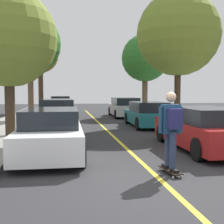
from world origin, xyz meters
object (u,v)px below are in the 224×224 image
street_tree_left_near (30,44)px  street_tree_right_near (145,58)px  parked_car_left_farthest (60,104)px  parked_car_right_near (148,114)px  parked_car_left_near (57,115)px  parked_car_right_far (125,107)px  skateboard (170,170)px  parked_car_left_nearest (51,133)px  street_tree_left_far (40,55)px  street_tree_right_nearest (178,34)px  street_tree_left_nearest (8,39)px  parked_car_left_far (59,108)px  skateboarder (171,126)px  parked_car_right_nearest (203,129)px

street_tree_left_near → street_tree_right_near: 8.72m
parked_car_left_farthest → parked_car_right_near: 13.05m
parked_car_left_near → parked_car_right_far: (4.78, 6.83, -0.01)m
parked_car_left_farthest → skateboard: bearing=-82.6°
parked_car_right_near → street_tree_left_near: bearing=147.6°
parked_car_right_near → skateboard: (-2.03, -8.98, -0.56)m
parked_car_left_nearest → parked_car_right_far: size_ratio=0.91×
street_tree_left_far → street_tree_right_nearest: street_tree_right_nearest is taller
street_tree_left_nearest → street_tree_right_near: 13.08m
parked_car_left_far → street_tree_left_far: size_ratio=0.67×
parked_car_left_near → parked_car_left_farthest: 12.73m
parked_car_left_near → street_tree_right_nearest: size_ratio=0.62×
street_tree_right_near → parked_car_left_farthest: bearing=141.6°
parked_car_left_nearest → parked_car_right_near: 8.14m
street_tree_left_nearest → street_tree_right_nearest: bearing=22.7°
street_tree_left_far → parked_car_right_far: bearing=-42.4°
street_tree_left_nearest → street_tree_left_far: street_tree_left_far is taller
parked_car_right_far → skateboard: size_ratio=5.45×
parked_car_right_near → parked_car_right_far: bearing=90.0°
street_tree_right_near → parked_car_right_near: bearing=-103.8°
parked_car_right_far → street_tree_left_far: (-6.50, 5.93, 4.37)m
parked_car_left_nearest → street_tree_left_near: 11.62m
parked_car_left_far → street_tree_left_near: street_tree_left_near is taller
parked_car_left_near → parked_car_right_far: size_ratio=0.94×
street_tree_left_nearest → skateboarder: size_ratio=3.23×
skateboard → parked_car_left_far: bearing=100.3°
parked_car_right_far → street_tree_left_far: street_tree_left_far is taller
parked_car_left_nearest → skateboarder: 3.68m
parked_car_left_nearest → street_tree_right_near: size_ratio=0.70×
parked_car_right_far → street_tree_right_nearest: 7.53m
parked_car_left_near → street_tree_left_far: street_tree_left_far is taller
parked_car_left_far → street_tree_left_nearest: street_tree_left_nearest is taller
street_tree_left_nearest → skateboard: street_tree_left_nearest is taller
skateboard → skateboarder: (0.00, -0.03, 1.01)m
parked_car_left_nearest → parked_car_right_nearest: parked_car_right_nearest is taller
parked_car_left_farthest → parked_car_right_nearest: bearing=-75.6°
parked_car_right_far → skateboard: 15.36m
parked_car_left_farthest → street_tree_left_nearest: 15.74m
parked_car_left_far → parked_car_right_far: bearing=1.6°
street_tree_left_near → street_tree_right_near: street_tree_left_near is taller
street_tree_left_nearest → street_tree_left_near: bearing=90.0°
parked_car_left_nearest → parked_car_right_nearest: size_ratio=0.94×
parked_car_right_near → street_tree_left_far: size_ratio=0.66×
parked_car_right_nearest → parked_car_right_far: (0.00, 12.66, 0.03)m
parked_car_left_near → street_tree_right_nearest: (6.50, 0.85, 4.24)m
skateboarder → parked_car_left_farthest: bearing=97.4°
street_tree_right_nearest → skateboard: bearing=-112.1°
parked_car_right_nearest → parked_car_right_near: parked_car_right_nearest is taller
parked_car_left_near → parked_car_left_nearest: bearing=-90.0°
street_tree_right_nearest → street_tree_right_near: street_tree_right_nearest is taller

